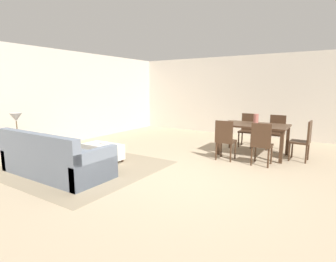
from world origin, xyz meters
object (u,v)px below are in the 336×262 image
dining_table (254,128)px  book_on_ottoman (106,144)px  side_table (18,142)px  dining_chair_near_left (225,138)px  vase_centerpiece (256,119)px  ottoman_table (103,151)px  table_lamp (16,118)px  couch (55,160)px  dining_chair_far_left (248,128)px  dining_chair_near_right (262,142)px  dining_chair_far_right (277,130)px  dining_chair_head_east (304,139)px

dining_table → book_on_ottoman: 3.54m
side_table → dining_chair_near_left: dining_chair_near_left is taller
vase_centerpiece → ottoman_table: bearing=-138.3°
table_lamp → dining_chair_near_left: (3.78, 2.61, -0.47)m
couch → dining_chair_far_left: size_ratio=2.43×
dining_chair_near_right → book_on_ottoman: size_ratio=3.54×
dining_table → dining_chair_near_left: 0.96m
dining_chair_near_right → dining_chair_far_right: (-0.02, 1.73, 0.00)m
dining_table → dining_chair_head_east: size_ratio=1.70×
dining_chair_far_right → dining_chair_near_left: bearing=-114.2°
table_lamp → dining_chair_head_east: table_lamp is taller
dining_table → couch: bearing=-127.9°
ottoman_table → book_on_ottoman: book_on_ottoman is taller
side_table → dining_table: dining_table is taller
dining_chair_far_right → book_on_ottoman: (-2.98, -3.26, -0.11)m
ottoman_table → dining_chair_head_east: 4.52m
couch → vase_centerpiece: vase_centerpiece is taller
dining_table → side_table: bearing=-140.4°
table_lamp → dining_chair_head_east: (5.30, 3.49, -0.47)m
dining_chair_near_right → couch: bearing=-139.5°
table_lamp → dining_chair_far_left: table_lamp is taller
dining_chair_far_left → dining_chair_near_left: bearing=-90.4°
dining_chair_head_east → dining_chair_near_right: bearing=-129.2°
ottoman_table → side_table: size_ratio=1.56×
dining_chair_far_left → dining_chair_head_east: size_ratio=1.00×
table_lamp → book_on_ottoman: size_ratio=2.02×
dining_chair_near_left → vase_centerpiece: 1.05m
table_lamp → dining_chair_head_east: bearing=33.4°
dining_table → vase_centerpiece: vase_centerpiece is taller
side_table → dining_chair_far_left: size_ratio=0.63×
table_lamp → ottoman_table: bearing=35.3°
dining_table → dining_chair_far_left: (-0.39, 0.89, -0.15)m
dining_chair_far_left → vase_centerpiece: bearing=-63.8°
side_table → vase_centerpiece: size_ratio=2.29×
dining_chair_near_left → dining_chair_near_right: bearing=0.1°
ottoman_table → dining_chair_head_east: (3.80, 2.43, 0.29)m
dining_chair_near_left → book_on_ottoman: size_ratio=3.54×
dining_chair_near_left → dining_chair_far_right: bearing=65.8°
table_lamp → dining_table: (4.19, 3.47, -0.32)m
table_lamp → book_on_ottoman: 2.00m
vase_centerpiece → dining_chair_near_left: bearing=-116.8°
ottoman_table → side_table: bearing=-144.7°
vase_centerpiece → side_table: bearing=-140.4°
dining_chair_head_east → book_on_ottoman: (-3.71, -2.40, -0.11)m
dining_table → dining_chair_near_left: bearing=-115.5°
dining_chair_head_east → ottoman_table: bearing=-147.4°
couch → dining_chair_near_left: size_ratio=2.43×
couch → dining_chair_far_right: size_ratio=2.43×
book_on_ottoman → dining_chair_far_right: bearing=47.6°
dining_chair_near_left → dining_chair_head_east: (1.52, 0.88, 0.00)m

